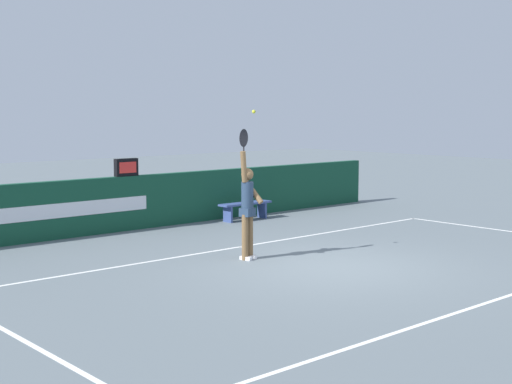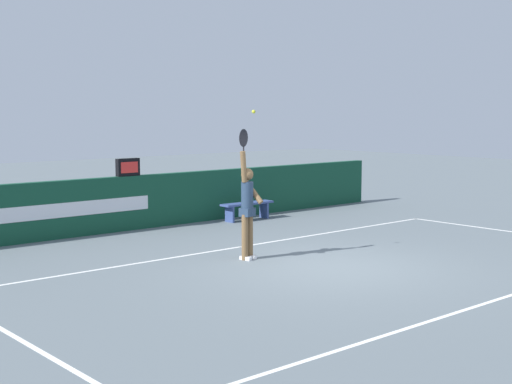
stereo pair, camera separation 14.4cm
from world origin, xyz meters
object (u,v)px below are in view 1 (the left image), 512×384
tennis_ball (254,112)px  courtside_bench_near (245,207)px  tennis_player (247,205)px  speed_display (126,167)px

tennis_ball → courtside_bench_near: size_ratio=0.04×
tennis_player → tennis_ball: size_ratio=36.34×
speed_display → courtside_bench_near: bearing=-11.7°
speed_display → tennis_ball: size_ratio=8.50×
tennis_player → tennis_ball: 1.79m
tennis_player → courtside_bench_near: (3.27, 3.85, -0.70)m
tennis_player → courtside_bench_near: tennis_player is taller
speed_display → tennis_ball: bearing=-89.8°
courtside_bench_near → tennis_player: bearing=-130.4°
tennis_player → speed_display: bearing=88.8°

